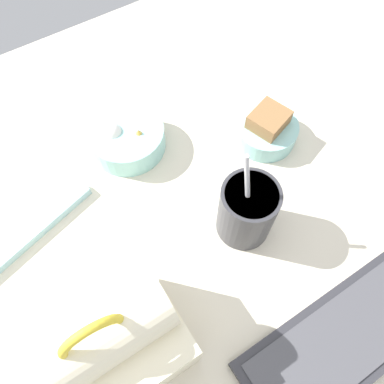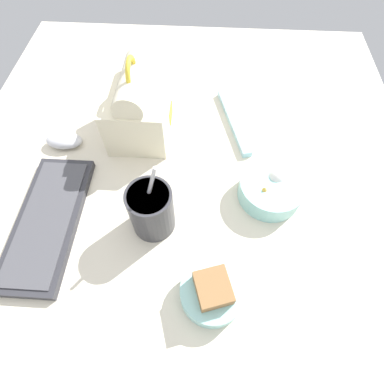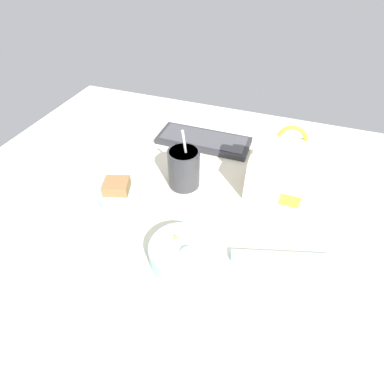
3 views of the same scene
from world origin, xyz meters
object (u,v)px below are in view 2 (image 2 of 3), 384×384
at_px(lunch_bag, 138,107).
at_px(chopstick_case, 234,121).
at_px(bento_bowl_sandwich, 212,292).
at_px(keyboard, 48,221).
at_px(bento_bowl_snacks, 270,189).
at_px(computer_mouse, 64,141).
at_px(soup_cup, 151,210).

distance_m(lunch_bag, chopstick_case, 0.25).
relative_size(lunch_bag, bento_bowl_sandwich, 1.79).
distance_m(bento_bowl_sandwich, chopstick_case, 0.44).
height_order(keyboard, bento_bowl_snacks, bento_bowl_snacks).
height_order(computer_mouse, chopstick_case, computer_mouse).
relative_size(bento_bowl_snacks, computer_mouse, 1.54).
bearing_deg(chopstick_case, keyboard, 128.64).
bearing_deg(bento_bowl_snacks, soup_cup, 108.90).
bearing_deg(keyboard, computer_mouse, 6.94).
xyz_separation_m(bento_bowl_sandwich, bento_bowl_snacks, (0.22, -0.12, 0.00)).
xyz_separation_m(lunch_bag, computer_mouse, (-0.06, 0.18, -0.06)).
xyz_separation_m(keyboard, computer_mouse, (0.22, 0.03, 0.00)).
bearing_deg(computer_mouse, chopstick_case, -76.84).
distance_m(soup_cup, chopstick_case, 0.35).
xyz_separation_m(soup_cup, computer_mouse, (0.20, 0.25, -0.04)).
xyz_separation_m(lunch_bag, bento_bowl_snacks, (-0.18, -0.31, -0.05)).
height_order(lunch_bag, chopstick_case, lunch_bag).
bearing_deg(soup_cup, bento_bowl_sandwich, -138.58).
xyz_separation_m(lunch_bag, bento_bowl_sandwich, (-0.40, -0.19, -0.05)).
bearing_deg(keyboard, chopstick_case, -51.36).
bearing_deg(lunch_bag, bento_bowl_snacks, -119.99).
height_order(bento_bowl_snacks, chopstick_case, bento_bowl_snacks).
distance_m(lunch_bag, computer_mouse, 0.20).
relative_size(lunch_bag, chopstick_case, 0.91).
relative_size(bento_bowl_sandwich, computer_mouse, 1.29).
bearing_deg(soup_cup, chopstick_case, -29.55).
bearing_deg(chopstick_case, bento_bowl_sandwich, 174.07).
height_order(keyboard, lunch_bag, lunch_bag).
relative_size(lunch_bag, computer_mouse, 2.31).
relative_size(bento_bowl_sandwich, bento_bowl_snacks, 0.84).
relative_size(keyboard, lunch_bag, 1.50).
bearing_deg(bento_bowl_sandwich, computer_mouse, 47.31).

